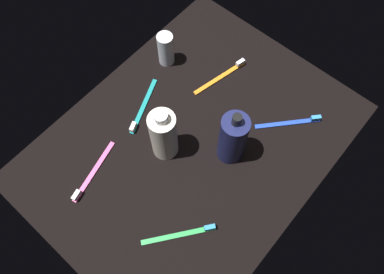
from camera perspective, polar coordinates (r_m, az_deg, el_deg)
ground_plane at (r=101.35cm, az=0.00°, el=-0.87°), size 84.00×64.00×1.20cm
lotion_bottle at (r=92.36cm, az=6.10°, el=-0.21°), size 6.80×6.80×19.46cm
bodywash_bottle at (r=92.69cm, az=-4.28°, el=0.34°), size 6.70×6.70×18.34cm
deodorant_stick at (r=110.38cm, az=-3.95°, el=12.99°), size 4.54×4.54×10.55cm
toothbrush_pink at (r=100.02cm, az=-14.83°, el=-5.43°), size 17.75×5.57×2.10cm
toothbrush_green at (r=92.79cm, az=-1.31°, el=-14.28°), size 15.06×11.84×2.10cm
toothbrush_orange at (r=110.94cm, az=4.65°, el=9.23°), size 17.82×5.12×2.10cm
toothbrush_teal at (r=105.61cm, az=-7.48°, el=4.25°), size 17.05×8.09×2.10cm
toothbrush_blue at (r=106.21cm, az=14.75°, el=2.17°), size 14.24×12.86×2.10cm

